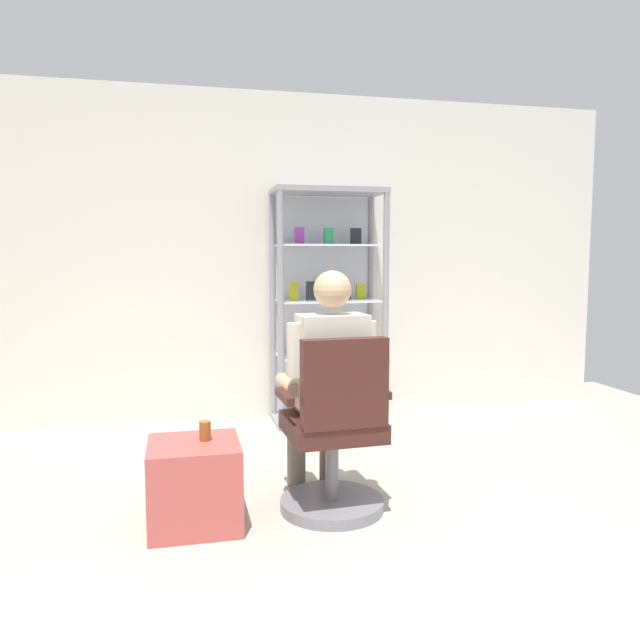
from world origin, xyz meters
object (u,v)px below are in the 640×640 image
(office_chair, at_px, (335,441))
(storage_crate, at_px, (194,484))
(display_cabinet_main, at_px, (326,305))
(seated_shopkeeper, at_px, (326,376))
(tea_glass, at_px, (205,431))

(office_chair, relative_size, storage_crate, 2.11)
(display_cabinet_main, height_order, office_chair, display_cabinet_main)
(display_cabinet_main, bearing_deg, storage_crate, -121.47)
(office_chair, distance_m, seated_shopkeeper, 0.36)
(office_chair, xyz_separation_m, tea_glass, (-0.67, 0.05, 0.09))
(display_cabinet_main, relative_size, seated_shopkeeper, 1.47)
(display_cabinet_main, relative_size, storage_crate, 4.18)
(office_chair, bearing_deg, seated_shopkeeper, 93.00)
(office_chair, relative_size, seated_shopkeeper, 0.74)
(office_chair, distance_m, tea_glass, 0.68)
(display_cabinet_main, bearing_deg, seated_shopkeeper, -103.51)
(display_cabinet_main, distance_m, tea_glass, 2.17)
(display_cabinet_main, height_order, seated_shopkeeper, display_cabinet_main)
(display_cabinet_main, height_order, storage_crate, display_cabinet_main)
(display_cabinet_main, distance_m, storage_crate, 2.29)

